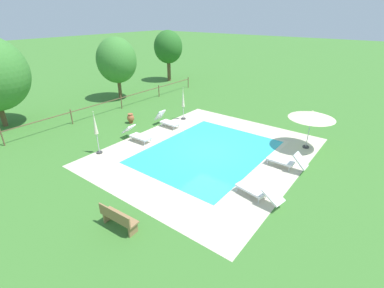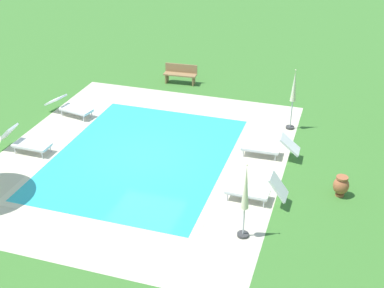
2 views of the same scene
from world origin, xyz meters
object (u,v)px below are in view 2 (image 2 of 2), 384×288
at_px(sun_lounger_north_end, 70,107).
at_px(wooden_bench_lawn_side, 181,73).
at_px(patio_umbrella_closed_row_mid_west, 245,194).
at_px(sun_lounger_north_far, 256,190).
at_px(patio_umbrella_closed_row_west, 293,92).
at_px(sun_lounger_north_near_steps, 269,147).
at_px(sun_lounger_north_mid, 25,142).
at_px(terracotta_urn_near_fence, 341,185).

relative_size(sun_lounger_north_end, wooden_bench_lawn_side, 1.40).
bearing_deg(patio_umbrella_closed_row_mid_west, sun_lounger_north_far, 179.72).
height_order(patio_umbrella_closed_row_west, wooden_bench_lawn_side, patio_umbrella_closed_row_west).
height_order(sun_lounger_north_near_steps, sun_lounger_north_mid, sun_lounger_north_mid).
distance_m(patio_umbrella_closed_row_west, wooden_bench_lawn_side, 6.40).
bearing_deg(sun_lounger_north_mid, patio_umbrella_closed_row_west, 118.09).
xyz_separation_m(sun_lounger_north_near_steps, terracotta_urn_near_fence, (1.72, 2.50, -0.01)).
xyz_separation_m(sun_lounger_north_near_steps, sun_lounger_north_far, (2.78, 0.11, 0.02)).
bearing_deg(sun_lounger_north_near_steps, patio_umbrella_closed_row_mid_west, 1.32).
bearing_deg(sun_lounger_north_end, patio_umbrella_closed_row_mid_west, 56.66).
height_order(sun_lounger_north_far, patio_umbrella_closed_row_mid_west, patio_umbrella_closed_row_mid_west).
relative_size(sun_lounger_north_end, patio_umbrella_closed_row_west, 0.89).
bearing_deg(terracotta_urn_near_fence, wooden_bench_lawn_side, -133.77).
xyz_separation_m(sun_lounger_north_end, terracotta_urn_near_fence, (2.65, 10.69, 0.01)).
height_order(sun_lounger_north_end, wooden_bench_lawn_side, wooden_bench_lawn_side).
distance_m(wooden_bench_lawn_side, terracotta_urn_near_fence, 10.48).
relative_size(sun_lounger_north_near_steps, sun_lounger_north_end, 0.93).
distance_m(sun_lounger_north_far, patio_umbrella_closed_row_west, 5.29).
bearing_deg(patio_umbrella_closed_row_mid_west, wooden_bench_lawn_side, -152.77).
xyz_separation_m(sun_lounger_north_near_steps, sun_lounger_north_end, (-0.94, -8.19, -0.02)).
height_order(sun_lounger_north_near_steps, sun_lounger_north_far, sun_lounger_north_far).
height_order(sun_lounger_north_end, patio_umbrella_closed_row_west, patio_umbrella_closed_row_west).
height_order(sun_lounger_north_mid, patio_umbrella_closed_row_mid_west, patio_umbrella_closed_row_mid_west).
bearing_deg(patio_umbrella_closed_row_mid_west, sun_lounger_north_near_steps, -178.68).
bearing_deg(patio_umbrella_closed_row_mid_west, sun_lounger_north_end, -123.34).
distance_m(sun_lounger_north_near_steps, patio_umbrella_closed_row_west, 2.66).
relative_size(sun_lounger_north_end, terracotta_urn_near_fence, 3.17).
xyz_separation_m(sun_lounger_north_far, wooden_bench_lawn_side, (-8.32, -5.18, 0.07)).
relative_size(sun_lounger_north_near_steps, sun_lounger_north_mid, 1.03).
distance_m(sun_lounger_north_end, terracotta_urn_near_fence, 11.01).
bearing_deg(sun_lounger_north_mid, terracotta_urn_near_fence, 92.65).
xyz_separation_m(sun_lounger_north_end, patio_umbrella_closed_row_mid_west, (5.45, 8.29, 1.01)).
bearing_deg(sun_lounger_north_near_steps, wooden_bench_lawn_side, -137.52).
distance_m(sun_lounger_north_near_steps, terracotta_urn_near_fence, 3.03).
distance_m(sun_lounger_north_near_steps, sun_lounger_north_mid, 8.50).
relative_size(patio_umbrella_closed_row_west, patio_umbrella_closed_row_mid_west, 1.05).
relative_size(sun_lounger_north_near_steps, sun_lounger_north_far, 1.08).
relative_size(sun_lounger_north_far, patio_umbrella_closed_row_west, 0.77).
xyz_separation_m(sun_lounger_north_near_steps, patio_umbrella_closed_row_mid_west, (4.51, 0.10, 0.99)).
relative_size(sun_lounger_north_near_steps, patio_umbrella_closed_row_mid_west, 0.87).
bearing_deg(sun_lounger_north_far, sun_lounger_north_near_steps, -177.68).
relative_size(wooden_bench_lawn_side, terracotta_urn_near_fence, 2.27).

